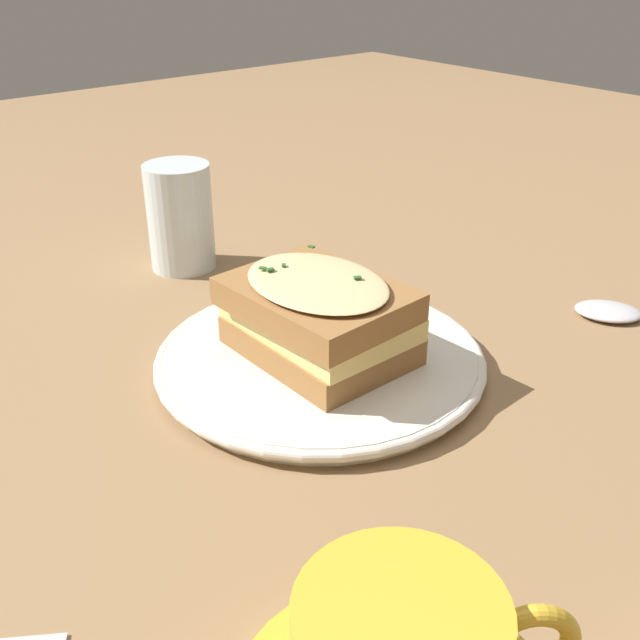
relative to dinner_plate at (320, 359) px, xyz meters
The scene contains 5 objects.
ground_plane 0.03m from the dinner_plate, 54.38° to the left, with size 2.40×2.40×0.00m, color olive.
dinner_plate is the anchor object (origin of this frame).
sandwich 0.04m from the dinner_plate, 149.32° to the right, with size 0.11×0.14×0.07m.
water_glass 0.25m from the dinner_plate, 84.79° to the left, with size 0.07×0.07×0.11m, color silver.
spoon 0.29m from the dinner_plate, 21.74° to the right, with size 0.12×0.15×0.01m.
Camera 1 is at (-0.34, -0.42, 0.31)m, focal length 42.00 mm.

